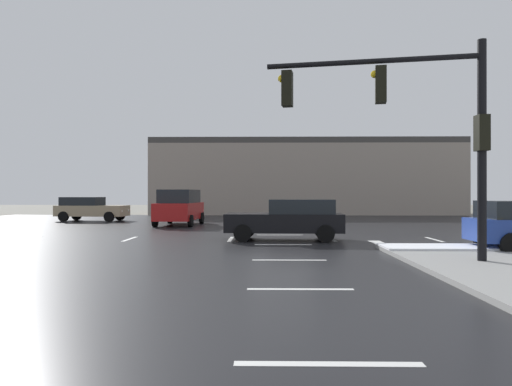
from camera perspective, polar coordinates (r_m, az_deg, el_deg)
name	(u,v)px	position (r m, az deg, el deg)	size (l,w,h in m)	color
ground_plane	(281,240)	(19.21, 2.99, -5.52)	(120.00, 120.00, 0.00)	slate
road_asphalt	(281,240)	(19.21, 2.99, -5.49)	(44.00, 44.00, 0.02)	black
snow_strip_curbside	(447,247)	(16.23, 21.56, -5.91)	(4.00, 1.60, 0.06)	white
lane_markings	(316,243)	(17.92, 7.02, -5.83)	(36.15, 36.15, 0.01)	silver
traffic_signal_mast	(416,113)	(13.28, 18.31, 8.90)	(5.52, 1.29, 5.54)	black
strip_building_background	(304,178)	(44.38, 5.69, 1.79)	(26.71, 8.00, 6.56)	gray
suv_red	(180,206)	(28.22, -8.96, -1.57)	(2.38, 4.92, 2.03)	#B21919
sedan_black	(289,219)	(18.84, 3.87, -3.02)	(4.61, 2.21, 1.58)	black
sedan_tan	(90,208)	(33.85, -18.94, -1.72)	(4.65, 2.33, 1.58)	tan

